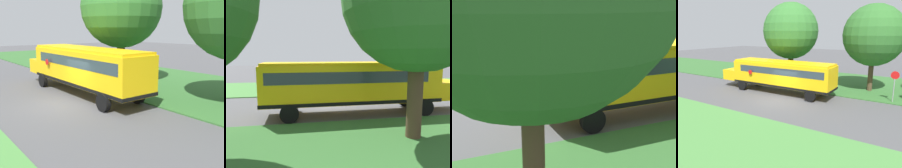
% 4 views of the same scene
% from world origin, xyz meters
% --- Properties ---
extents(ground_plane, '(120.00, 120.00, 0.00)m').
position_xyz_m(ground_plane, '(0.00, 0.00, 0.00)').
color(ground_plane, '#4C4C4F').
extents(grass_far_side, '(10.00, 80.00, 0.07)m').
position_xyz_m(grass_far_side, '(9.00, 0.00, 0.04)').
color(grass_far_side, '#47843D').
rests_on(grass_far_side, ground).
extents(school_bus, '(2.85, 12.42, 3.16)m').
position_xyz_m(school_bus, '(-2.40, -1.43, 1.92)').
color(school_bus, yellow).
rests_on(school_bus, ground).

